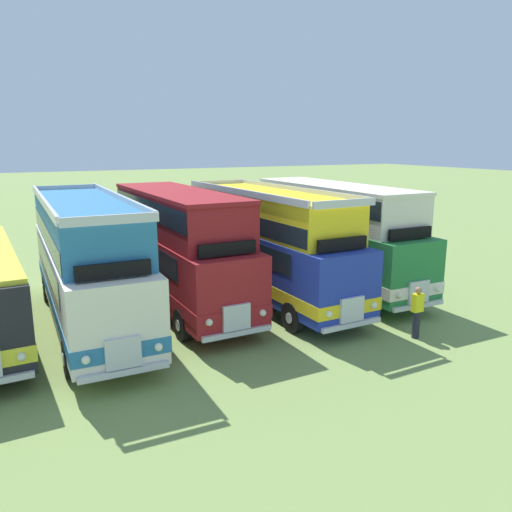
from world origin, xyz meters
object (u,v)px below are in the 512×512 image
(bus_seventh_in_row, at_px, (334,231))
(bus_fifth_in_row, at_px, (180,244))
(bus_fourth_in_row, at_px, (86,259))
(bus_sixth_in_row, at_px, (267,242))
(marshal_person, at_px, (417,312))

(bus_seventh_in_row, bearing_deg, bus_fifth_in_row, 178.09)
(bus_seventh_in_row, bearing_deg, bus_fourth_in_row, -179.04)
(bus_fourth_in_row, bearing_deg, bus_sixth_in_row, -1.06)
(bus_sixth_in_row, xyz_separation_m, marshal_person, (2.32, -6.01, -1.47))
(bus_fifth_in_row, height_order, bus_sixth_in_row, bus_sixth_in_row)
(bus_sixth_in_row, bearing_deg, bus_seventh_in_row, 4.98)
(bus_fourth_in_row, height_order, bus_sixth_in_row, same)
(bus_fourth_in_row, xyz_separation_m, bus_fifth_in_row, (3.47, 0.41, 0.10))
(bus_fourth_in_row, xyz_separation_m, bus_seventh_in_row, (10.43, 0.17, 0.11))
(bus_sixth_in_row, bearing_deg, marshal_person, -68.85)
(bus_fifth_in_row, xyz_separation_m, bus_seventh_in_row, (6.96, -0.23, 0.00))
(bus_seventh_in_row, bearing_deg, marshal_person, -100.39)
(bus_sixth_in_row, relative_size, marshal_person, 6.17)
(bus_fourth_in_row, bearing_deg, marshal_person, -33.50)
(bus_fifth_in_row, relative_size, marshal_person, 5.64)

